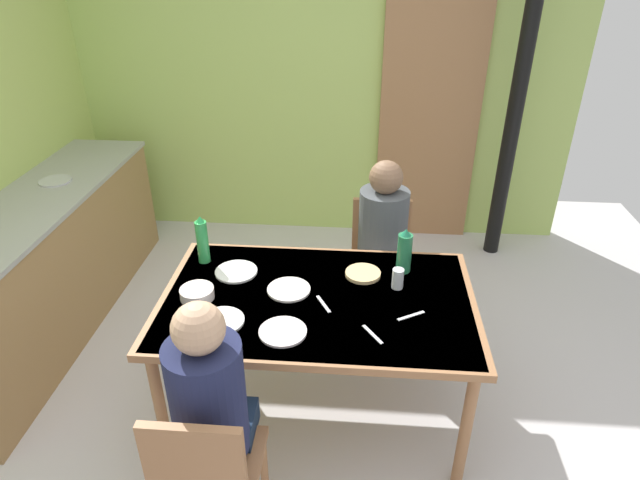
% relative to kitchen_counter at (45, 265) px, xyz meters
% --- Properties ---
extents(ground_plane, '(6.00, 6.00, 0.00)m').
position_rel_kitchen_counter_xyz_m(ground_plane, '(1.67, -0.72, -0.45)').
color(ground_plane, silver).
extents(wall_back, '(4.20, 0.10, 2.65)m').
position_rel_kitchen_counter_xyz_m(wall_back, '(1.67, 1.58, 0.87)').
color(wall_back, '#B2D169').
rests_on(wall_back, ground_plane).
extents(door_wooden, '(0.80, 0.05, 2.00)m').
position_rel_kitchen_counter_xyz_m(door_wooden, '(2.59, 1.50, 0.55)').
color(door_wooden, '#A07048').
rests_on(door_wooden, ground_plane).
extents(stove_pipe_column, '(0.12, 0.12, 2.65)m').
position_rel_kitchen_counter_xyz_m(stove_pipe_column, '(3.19, 1.23, 0.87)').
color(stove_pipe_column, black).
rests_on(stove_pipe_column, ground_plane).
extents(kitchen_counter, '(0.61, 2.39, 0.91)m').
position_rel_kitchen_counter_xyz_m(kitchen_counter, '(0.00, 0.00, 0.00)').
color(kitchen_counter, '#987245').
rests_on(kitchen_counter, ground_plane).
extents(dining_table, '(1.59, 0.99, 0.76)m').
position_rel_kitchen_counter_xyz_m(dining_table, '(1.86, -0.65, 0.24)').
color(dining_table, '#A26D46').
rests_on(dining_table, ground_plane).
extents(chair_near_diner, '(0.40, 0.40, 0.87)m').
position_rel_kitchen_counter_xyz_m(chair_near_diner, '(1.49, -1.50, 0.05)').
color(chair_near_diner, '#A26D46').
rests_on(chair_near_diner, ground_plane).
extents(chair_far_diner, '(0.40, 0.40, 0.87)m').
position_rel_kitchen_counter_xyz_m(chair_far_diner, '(2.20, 0.20, 0.05)').
color(chair_far_diner, '#A26D46').
rests_on(chair_far_diner, ground_plane).
extents(person_near_diner, '(0.30, 0.37, 0.77)m').
position_rel_kitchen_counter_xyz_m(person_near_diner, '(1.49, -1.36, 0.33)').
color(person_near_diner, '#15253D').
rests_on(person_near_diner, ground_plane).
extents(person_far_diner, '(0.30, 0.37, 0.77)m').
position_rel_kitchen_counter_xyz_m(person_far_diner, '(2.20, 0.06, 0.33)').
color(person_far_diner, '#4A4D55').
rests_on(person_far_diner, ground_plane).
extents(water_bottle_green_near, '(0.07, 0.07, 0.28)m').
position_rel_kitchen_counter_xyz_m(water_bottle_green_near, '(1.20, -0.35, 0.44)').
color(water_bottle_green_near, green).
rests_on(water_bottle_green_near, dining_table).
extents(water_bottle_green_far, '(0.08, 0.08, 0.26)m').
position_rel_kitchen_counter_xyz_m(water_bottle_green_far, '(2.30, -0.36, 0.43)').
color(water_bottle_green_far, '#287A4C').
rests_on(water_bottle_green_far, dining_table).
extents(serving_bowl_center, '(0.17, 0.17, 0.05)m').
position_rel_kitchen_counter_xyz_m(serving_bowl_center, '(1.26, -0.70, 0.34)').
color(serving_bowl_center, silver).
rests_on(serving_bowl_center, dining_table).
extents(dinner_plate_near_left, '(0.22, 0.22, 0.01)m').
position_rel_kitchen_counter_xyz_m(dinner_plate_near_left, '(1.43, -0.88, 0.31)').
color(dinner_plate_near_left, white).
rests_on(dinner_plate_near_left, dining_table).
extents(dinner_plate_near_right, '(0.22, 0.22, 0.01)m').
position_rel_kitchen_counter_xyz_m(dinner_plate_near_right, '(1.71, -0.60, 0.31)').
color(dinner_plate_near_right, white).
rests_on(dinner_plate_near_right, dining_table).
extents(dinner_plate_far_center, '(0.23, 0.23, 0.01)m').
position_rel_kitchen_counter_xyz_m(dinner_plate_far_center, '(1.40, -0.45, 0.31)').
color(dinner_plate_far_center, white).
rests_on(dinner_plate_far_center, dining_table).
extents(dinner_plate_far_side, '(0.22, 0.22, 0.01)m').
position_rel_kitchen_counter_xyz_m(dinner_plate_far_side, '(1.73, -0.94, 0.31)').
color(dinner_plate_far_side, white).
rests_on(dinner_plate_far_side, dining_table).
extents(drinking_glass_by_near_diner, '(0.06, 0.06, 0.11)m').
position_rel_kitchen_counter_xyz_m(drinking_glass_by_near_diner, '(2.27, -0.52, 0.36)').
color(drinking_glass_by_near_diner, silver).
rests_on(drinking_glass_by_near_diner, dining_table).
extents(bread_plate_sliced, '(0.19, 0.19, 0.02)m').
position_rel_kitchen_counter_xyz_m(bread_plate_sliced, '(2.09, -0.42, 0.32)').
color(bread_plate_sliced, '#DBB77A').
rests_on(bread_plate_sliced, dining_table).
extents(cutlery_knife_near, '(0.14, 0.09, 0.00)m').
position_rel_kitchen_counter_xyz_m(cutlery_knife_near, '(2.32, -0.76, 0.31)').
color(cutlery_knife_near, silver).
rests_on(cutlery_knife_near, dining_table).
extents(cutlery_fork_near, '(0.08, 0.14, 0.00)m').
position_rel_kitchen_counter_xyz_m(cutlery_fork_near, '(1.90, -0.70, 0.31)').
color(cutlery_fork_near, silver).
rests_on(cutlery_fork_near, dining_table).
extents(cutlery_knife_far, '(0.10, 0.13, 0.00)m').
position_rel_kitchen_counter_xyz_m(cutlery_knife_far, '(2.14, -0.92, 0.31)').
color(cutlery_knife_far, silver).
rests_on(cutlery_knife_far, dining_table).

